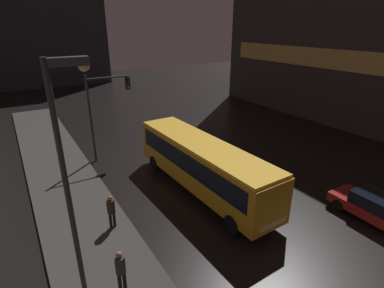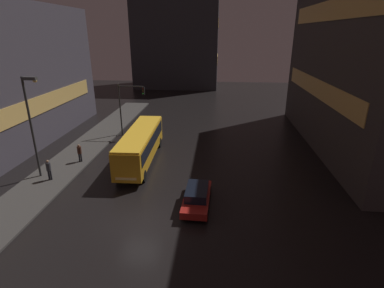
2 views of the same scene
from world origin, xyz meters
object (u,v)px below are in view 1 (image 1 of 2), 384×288
at_px(pedestrian_near, 111,209).
at_px(pedestrian_mid, 121,268).
at_px(bus_near, 202,162).
at_px(traffic_light_main, 104,103).
at_px(car_taxi, 380,210).
at_px(street_lamp_sidewalk, 69,155).

relative_size(pedestrian_near, pedestrian_mid, 0.98).
distance_m(bus_near, traffic_light_main, 8.50).
relative_size(bus_near, traffic_light_main, 1.78).
distance_m(car_taxi, pedestrian_near, 13.17).
bearing_deg(car_taxi, pedestrian_near, -27.50).
relative_size(car_taxi, traffic_light_main, 0.77).
bearing_deg(traffic_light_main, pedestrian_near, -106.62).
xyz_separation_m(bus_near, car_taxi, (5.80, -7.21, -1.17)).
bearing_deg(bus_near, pedestrian_mid, 33.43).
bearing_deg(street_lamp_sidewalk, bus_near, 27.80).
bearing_deg(pedestrian_mid, traffic_light_main, -5.04).
relative_size(pedestrian_near, traffic_light_main, 0.28).
bearing_deg(traffic_light_main, pedestrian_mid, -105.46).
relative_size(bus_near, car_taxi, 2.32).
bearing_deg(car_taxi, traffic_light_main, -56.85).
distance_m(bus_near, street_lamp_sidewalk, 9.28).
relative_size(car_taxi, pedestrian_mid, 2.71).
height_order(pedestrian_near, traffic_light_main, traffic_light_main).
bearing_deg(pedestrian_near, bus_near, 18.98).
bearing_deg(car_taxi, street_lamp_sidewalk, -11.85).
xyz_separation_m(car_taxi, pedestrian_near, (-11.48, 6.44, 0.45)).
height_order(bus_near, car_taxi, bus_near).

